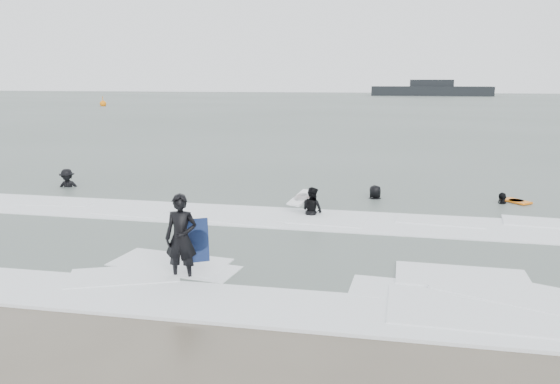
% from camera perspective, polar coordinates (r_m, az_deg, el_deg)
% --- Properties ---
extents(ground, '(320.00, 320.00, 0.00)m').
position_cam_1_polar(ground, '(11.42, -5.31, -10.47)').
color(ground, brown).
rests_on(ground, ground).
extents(sea, '(320.00, 320.00, 0.00)m').
position_cam_1_polar(sea, '(90.24, 10.07, 8.90)').
color(sea, '#47544C').
rests_on(sea, ground).
extents(surfer_centre, '(0.73, 0.51, 1.94)m').
position_cam_1_polar(surfer_centre, '(12.25, -10.13, -9.04)').
color(surfer_centre, black).
rests_on(surfer_centre, ground).
extents(surfer_wading, '(0.94, 0.91, 1.53)m').
position_cam_1_polar(surfer_wading, '(17.35, 3.37, -2.64)').
color(surfer_wading, black).
rests_on(surfer_wading, ground).
extents(surfer_breaker, '(1.19, 0.89, 1.65)m').
position_cam_1_polar(surfer_breaker, '(23.38, -21.29, 0.33)').
color(surfer_breaker, black).
rests_on(surfer_breaker, ground).
extents(surfer_right_near, '(0.77, 1.01, 1.59)m').
position_cam_1_polar(surfer_right_near, '(20.52, 22.18, -1.24)').
color(surfer_right_near, black).
rests_on(surfer_right_near, ground).
extents(surfer_right_far, '(0.97, 0.80, 1.70)m').
position_cam_1_polar(surfer_right_far, '(20.05, 9.88, -0.83)').
color(surfer_right_far, black).
rests_on(surfer_right_far, ground).
extents(surf_foam, '(30.03, 9.06, 0.09)m').
position_cam_1_polar(surf_foam, '(14.78, -1.05, -5.03)').
color(surf_foam, white).
rests_on(surf_foam, ground).
extents(bodyboards, '(9.12, 9.83, 1.25)m').
position_cam_1_polar(bodyboards, '(16.42, 8.56, -1.79)').
color(bodyboards, '#0E1B42').
rests_on(bodyboards, ground).
extents(buoy, '(1.00, 1.00, 1.65)m').
position_cam_1_polar(buoy, '(91.16, -18.00, 8.77)').
color(buoy, orange).
rests_on(buoy, ground).
extents(vessel_horizon, '(29.25, 5.22, 3.97)m').
position_cam_1_polar(vessel_horizon, '(143.34, 15.52, 10.23)').
color(vessel_horizon, black).
rests_on(vessel_horizon, ground).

